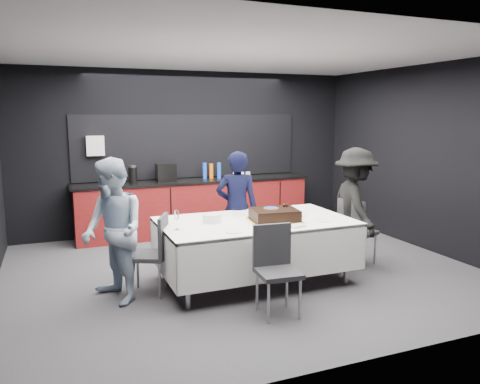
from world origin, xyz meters
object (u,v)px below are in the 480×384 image
at_px(plate_stack, 212,218).
at_px(chair_left, 154,249).
at_px(chair_right, 355,227).
at_px(chair_near, 276,263).
at_px(champagne_flute, 177,216).
at_px(person_right, 355,207).
at_px(person_center, 237,208).
at_px(cake_assembly, 274,215).
at_px(person_left, 113,231).
at_px(party_table, 255,231).

relative_size(plate_stack, chair_left, 0.24).
height_order(plate_stack, chair_right, chair_right).
xyz_separation_m(plate_stack, chair_right, (2.04, -0.03, -0.30)).
bearing_deg(chair_near, chair_right, 30.12).
xyz_separation_m(champagne_flute, person_right, (2.55, 0.23, -0.13)).
xyz_separation_m(person_center, person_right, (1.50, -0.60, 0.02)).
relative_size(cake_assembly, person_left, 0.40).
height_order(party_table, chair_right, chair_right).
bearing_deg(person_right, person_left, 105.29).
xyz_separation_m(cake_assembly, chair_left, (-1.44, 0.19, -0.32)).
bearing_deg(champagne_flute, party_table, 6.32).
bearing_deg(party_table, person_right, 4.45).
bearing_deg(person_center, chair_near, 100.14).
height_order(plate_stack, chair_left, chair_left).
distance_m(party_table, person_center, 0.73).
relative_size(champagne_flute, chair_right, 0.24).
bearing_deg(chair_left, chair_near, -42.72).
distance_m(plate_stack, person_right, 2.07).
bearing_deg(chair_left, chair_right, -0.06).
distance_m(chair_left, chair_right, 2.75).
bearing_deg(person_right, plate_stack, 103.94).
distance_m(plate_stack, person_left, 1.17).
relative_size(chair_right, chair_near, 1.00).
relative_size(cake_assembly, chair_near, 0.70).
xyz_separation_m(chair_left, person_left, (-0.46, -0.07, 0.27)).
height_order(plate_stack, person_right, person_right).
height_order(cake_assembly, chair_near, cake_assembly).
bearing_deg(plate_stack, person_left, -175.45).
xyz_separation_m(party_table, plate_stack, (-0.53, 0.09, 0.19)).
xyz_separation_m(champagne_flute, chair_left, (-0.23, 0.18, -0.40)).
xyz_separation_m(party_table, champagne_flute, (-1.01, -0.11, 0.30)).
xyz_separation_m(chair_near, person_center, (0.21, 1.64, 0.25)).
bearing_deg(champagne_flute, cake_assembly, -0.45).
relative_size(cake_assembly, person_right, 0.40).
bearing_deg(person_left, party_table, 71.46).
bearing_deg(person_right, party_table, 107.58).
height_order(chair_right, person_center, person_center).
height_order(chair_right, person_left, person_left).
relative_size(party_table, champagne_flute, 10.36).
distance_m(chair_near, person_right, 2.02).
height_order(person_center, person_right, person_right).
relative_size(chair_left, chair_right, 1.00).
bearing_deg(party_table, champagne_flute, -173.68).
distance_m(person_center, person_right, 1.61).
height_order(chair_left, chair_near, same).
relative_size(party_table, chair_near, 2.51).
bearing_deg(champagne_flute, person_right, 5.19).
relative_size(champagne_flute, chair_left, 0.24).
bearing_deg(champagne_flute, chair_left, 142.04).
bearing_deg(person_right, chair_left, 104.26).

